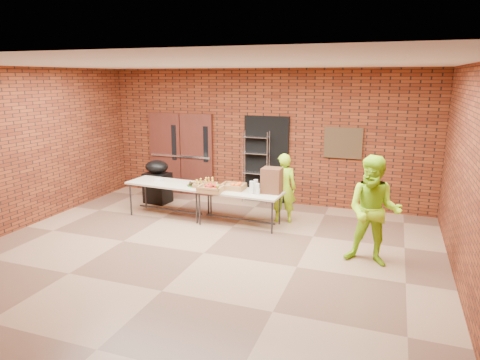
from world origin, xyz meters
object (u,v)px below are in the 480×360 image
Objects in this scene: coffee_dispenser at (272,180)px; table_left at (169,185)px; volunteer_woman at (283,188)px; wire_rack at (256,167)px; table_right at (240,194)px; volunteer_man at (374,211)px; covered_grill at (157,181)px.

table_left is at bearing -178.85° from coffee_dispenser.
coffee_dispenser is at bearing 53.73° from volunteer_woman.
wire_rack is 0.97× the size of table_right.
volunteer_man reaches higher than wire_rack.
volunteer_man is (2.88, -2.76, 0.03)m from wire_rack.
coffee_dispenser is at bearing -7.18° from covered_grill.
wire_rack is 1.72m from table_right.
wire_rack is 1.18× the size of volunteer_woman.
covered_grill is at bearing -158.05° from wire_rack.
volunteer_man is (2.67, -1.06, 0.24)m from table_right.
table_right is 2.89m from volunteer_man.
wire_rack is 0.94× the size of table_left.
wire_rack is at bearing 100.83° from table_right.
table_left is 1.03× the size of volunteer_man.
coffee_dispenser is at bearing 5.45° from table_left.
table_left is at bearing -39.52° from covered_grill.
volunteer_man reaches higher than table_left.
wire_rack is 3.43× the size of coffee_dispenser.
table_left reaches higher than table_right.
coffee_dispenser reaches higher than table_left.
wire_rack is 3.99m from volunteer_man.
table_left is at bearing -178.30° from table_right.
wire_rack reaches higher than table_right.
table_left is 4.50m from volunteer_man.
table_left is 3.65× the size of coffee_dispenser.
wire_rack is at bearing 26.97° from covered_grill.
volunteer_woman is at bearing -49.48° from wire_rack.
table_right is at bearing -13.01° from covered_grill.
table_left is 1.11m from covered_grill.
wire_rack reaches higher than coffee_dispenser.
table_right is at bearing 1.98° from table_left.
table_left is 2.51m from volunteer_woman.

